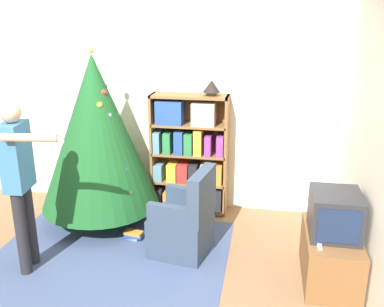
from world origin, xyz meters
TOP-DOWN VIEW (x-y plane):
  - ground_plane at (0.00, 0.00)m, footprint 14.00×14.00m
  - wall_back at (0.00, 1.99)m, footprint 8.00×0.10m
  - area_rug at (-0.30, 0.48)m, footprint 2.40×2.01m
  - bookshelf at (0.30, 1.75)m, footprint 0.93×0.31m
  - tv_stand at (1.86, 0.51)m, footprint 0.48×0.86m
  - television at (1.86, 0.51)m, footprint 0.43×0.50m
  - game_remote at (1.72, 0.26)m, footprint 0.04×0.12m
  - christmas_tree at (-0.68, 1.30)m, footprint 1.37×1.37m
  - armchair at (0.44, 0.76)m, footprint 0.66×0.65m
  - standing_person at (-0.99, 0.19)m, footprint 0.66×0.47m
  - table_lamp at (0.56, 1.76)m, footprint 0.20×0.20m
  - book_pile_near_tree at (-0.17, 0.92)m, footprint 0.22×0.15m

SIDE VIEW (x-z plane):
  - ground_plane at x=0.00m, z-range 0.00..0.00m
  - area_rug at x=-0.30m, z-range 0.00..0.01m
  - book_pile_near_tree at x=-0.17m, z-range 0.00..0.09m
  - tv_stand at x=1.86m, z-range 0.00..0.47m
  - armchair at x=0.44m, z-range -0.14..0.78m
  - game_remote at x=1.72m, z-range 0.47..0.50m
  - television at x=1.86m, z-range 0.47..0.87m
  - bookshelf at x=0.30m, z-range -0.02..1.46m
  - standing_person at x=-0.99m, z-range 0.16..1.82m
  - christmas_tree at x=-0.68m, z-range 0.07..2.12m
  - wall_back at x=0.00m, z-range 0.00..2.60m
  - table_lamp at x=0.56m, z-range 1.49..1.67m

